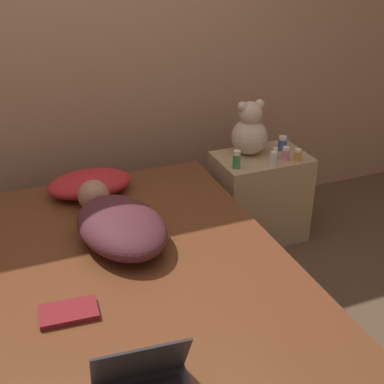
{
  "coord_description": "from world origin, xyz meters",
  "views": [
    {
      "loc": [
        -0.49,
        -1.86,
        1.88
      ],
      "look_at": [
        0.36,
        0.24,
        0.69
      ],
      "focal_mm": 50.0,
      "sensor_mm": 36.0,
      "label": 1
    }
  ],
  "objects_px": {
    "pillow": "(90,184)",
    "bottle_amber": "(298,155)",
    "teddy_bear": "(250,131)",
    "bottle_pink": "(286,154)",
    "bottle_clear": "(275,154)",
    "book": "(69,312)",
    "bottle_white": "(273,159)",
    "person_lying": "(119,223)",
    "bottle_blue": "(282,143)",
    "bottle_green": "(237,160)"
  },
  "relations": [
    {
      "from": "bottle_blue",
      "to": "book",
      "type": "height_order",
      "value": "bottle_blue"
    },
    {
      "from": "bottle_clear",
      "to": "book",
      "type": "distance_m",
      "value": 1.65
    },
    {
      "from": "teddy_bear",
      "to": "bottle_pink",
      "type": "relative_size",
      "value": 3.97
    },
    {
      "from": "teddy_bear",
      "to": "bottle_pink",
      "type": "distance_m",
      "value": 0.26
    },
    {
      "from": "bottle_clear",
      "to": "book",
      "type": "xyz_separation_m",
      "value": [
        -1.4,
        -0.88,
        -0.08
      ]
    },
    {
      "from": "pillow",
      "to": "bottle_white",
      "type": "relative_size",
      "value": 5.09
    },
    {
      "from": "bottle_amber",
      "to": "bottle_clear",
      "type": "bearing_deg",
      "value": 148.9
    },
    {
      "from": "pillow",
      "to": "bottle_white",
      "type": "bearing_deg",
      "value": -8.51
    },
    {
      "from": "pillow",
      "to": "book",
      "type": "relative_size",
      "value": 1.98
    },
    {
      "from": "pillow",
      "to": "bottle_white",
      "type": "xyz_separation_m",
      "value": [
        1.04,
        -0.16,
        0.03
      ]
    },
    {
      "from": "pillow",
      "to": "bottle_pink",
      "type": "relative_size",
      "value": 5.34
    },
    {
      "from": "person_lying",
      "to": "bottle_pink",
      "type": "xyz_separation_m",
      "value": [
        1.12,
        0.39,
        0.01
      ]
    },
    {
      "from": "person_lying",
      "to": "bottle_pink",
      "type": "height_order",
      "value": "person_lying"
    },
    {
      "from": "pillow",
      "to": "bottle_amber",
      "type": "height_order",
      "value": "bottle_amber"
    },
    {
      "from": "bottle_blue",
      "to": "book",
      "type": "distance_m",
      "value": 1.8
    },
    {
      "from": "bottle_amber",
      "to": "bottle_white",
      "type": "height_order",
      "value": "bottle_white"
    },
    {
      "from": "bottle_pink",
      "to": "book",
      "type": "distance_m",
      "value": 1.68
    },
    {
      "from": "bottle_white",
      "to": "pillow",
      "type": "bearing_deg",
      "value": 171.49
    },
    {
      "from": "book",
      "to": "bottle_white",
      "type": "bearing_deg",
      "value": 30.78
    },
    {
      "from": "bottle_blue",
      "to": "person_lying",
      "type": "bearing_deg",
      "value": -155.88
    },
    {
      "from": "teddy_bear",
      "to": "bottle_amber",
      "type": "distance_m",
      "value": 0.32
    },
    {
      "from": "pillow",
      "to": "teddy_bear",
      "type": "height_order",
      "value": "teddy_bear"
    },
    {
      "from": "bottle_green",
      "to": "bottle_blue",
      "type": "bearing_deg",
      "value": 19.03
    },
    {
      "from": "bottle_pink",
      "to": "bottle_white",
      "type": "bearing_deg",
      "value": -157.43
    },
    {
      "from": "teddy_bear",
      "to": "person_lying",
      "type": "bearing_deg",
      "value": -149.92
    },
    {
      "from": "pillow",
      "to": "bottle_amber",
      "type": "relative_size",
      "value": 6.2
    },
    {
      "from": "bottle_white",
      "to": "bottle_pink",
      "type": "relative_size",
      "value": 1.05
    },
    {
      "from": "bottle_white",
      "to": "book",
      "type": "xyz_separation_m",
      "value": [
        -1.34,
        -0.8,
        -0.08
      ]
    },
    {
      "from": "bottle_white",
      "to": "bottle_clear",
      "type": "relative_size",
      "value": 1.22
    },
    {
      "from": "bottle_white",
      "to": "bottle_clear",
      "type": "height_order",
      "value": "bottle_white"
    },
    {
      "from": "person_lying",
      "to": "bottle_pink",
      "type": "distance_m",
      "value": 1.19
    },
    {
      "from": "bottle_pink",
      "to": "bottle_green",
      "type": "bearing_deg",
      "value": 178.15
    },
    {
      "from": "teddy_bear",
      "to": "bottle_pink",
      "type": "height_order",
      "value": "teddy_bear"
    },
    {
      "from": "bottle_amber",
      "to": "bottle_green",
      "type": "height_order",
      "value": "bottle_green"
    },
    {
      "from": "bottle_white",
      "to": "book",
      "type": "height_order",
      "value": "bottle_white"
    },
    {
      "from": "bottle_blue",
      "to": "bottle_white",
      "type": "height_order",
      "value": "bottle_blue"
    },
    {
      "from": "bottle_blue",
      "to": "book",
      "type": "bearing_deg",
      "value": -146.87
    },
    {
      "from": "person_lying",
      "to": "bottle_amber",
      "type": "xyz_separation_m",
      "value": [
        1.19,
        0.36,
        0.0
      ]
    },
    {
      "from": "bottle_pink",
      "to": "bottle_amber",
      "type": "bearing_deg",
      "value": -25.98
    },
    {
      "from": "bottle_clear",
      "to": "bottle_amber",
      "type": "bearing_deg",
      "value": -31.1
    },
    {
      "from": "person_lying",
      "to": "bottle_amber",
      "type": "height_order",
      "value": "person_lying"
    },
    {
      "from": "teddy_bear",
      "to": "bottle_white",
      "type": "height_order",
      "value": "teddy_bear"
    },
    {
      "from": "bottle_clear",
      "to": "bottle_pink",
      "type": "bearing_deg",
      "value": -36.94
    },
    {
      "from": "person_lying",
      "to": "bottle_pink",
      "type": "relative_size",
      "value": 8.77
    },
    {
      "from": "bottle_green",
      "to": "bottle_pink",
      "type": "bearing_deg",
      "value": -1.85
    },
    {
      "from": "person_lying",
      "to": "bottle_blue",
      "type": "height_order",
      "value": "person_lying"
    },
    {
      "from": "person_lying",
      "to": "bottle_pink",
      "type": "bearing_deg",
      "value": 11.0
    },
    {
      "from": "person_lying",
      "to": "bottle_blue",
      "type": "bearing_deg",
      "value": 16.04
    },
    {
      "from": "bottle_green",
      "to": "bottle_clear",
      "type": "xyz_separation_m",
      "value": [
        0.27,
        0.03,
        -0.02
      ]
    },
    {
      "from": "bottle_amber",
      "to": "book",
      "type": "distance_m",
      "value": 1.72
    }
  ]
}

